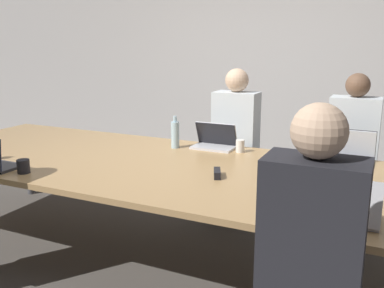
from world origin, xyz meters
The scene contains 15 objects.
ground_plane centered at (0.00, 0.00, 0.00)m, with size 24.00×24.00×0.00m, color #4C4742.
curtain_wall centered at (0.00, 2.42, 1.40)m, with size 12.00×0.06×2.80m.
conference_table centered at (0.00, 0.00, 0.70)m, with size 4.41×1.56×0.74m.
laptop_far_center centered at (0.14, 0.63, 0.80)m, with size 0.36×0.22×0.22m.
person_far_center centered at (0.21, 0.98, 0.68)m, with size 0.40×0.24×1.40m.
cup_far_center centered at (0.39, 0.58, 0.79)m, with size 0.07×0.07×0.10m.
bottle_far_center centered at (-0.17, 0.49, 0.86)m, with size 0.07×0.07×0.28m.
laptop_far_right centered at (1.25, 0.65, 0.81)m, with size 0.34×0.24×0.25m.
person_far_right centered at (1.23, 1.03, 0.67)m, with size 0.40×0.24×1.38m.
cup_far_right centered at (0.99, 0.64, 0.79)m, with size 0.08×0.08×0.10m.
laptop_near_right centered at (1.33, -0.56, 0.81)m, with size 0.34×0.24×0.24m.
person_near_right centered at (1.25, -1.07, 0.68)m, with size 0.40×0.24×1.40m.
cup_near_left centered at (-0.79, -0.62, 0.79)m, with size 0.09×0.09×0.10m.
stapler centered at (0.47, -0.13, 0.76)m, with size 0.10×0.16×0.05m.
notebook centered at (0.89, -0.03, 0.75)m, with size 0.25×0.23×0.02m.
Camera 1 is at (1.48, -2.70, 1.62)m, focal length 40.00 mm.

